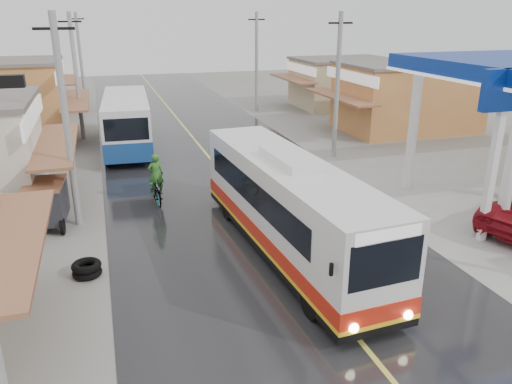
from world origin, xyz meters
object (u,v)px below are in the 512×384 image
coach_bus (288,206)px  tricycle_near (46,202)px  tyre_stack (87,269)px  cyclist (156,186)px  second_bus (127,121)px

coach_bus → tricycle_near: 9.51m
tricycle_near → tyre_stack: 4.87m
coach_bus → tricycle_near: bearing=145.9°
tricycle_near → tyre_stack: tricycle_near is taller
cyclist → tricycle_near: 4.61m
cyclist → tricycle_near: (-4.39, -1.40, 0.29)m
tricycle_near → tyre_stack: size_ratio=2.63×
cyclist → tyre_stack: 6.68m
coach_bus → second_bus: bearing=101.6°
coach_bus → second_bus: 16.61m
coach_bus → tricycle_near: (-8.16, 4.84, -0.68)m
coach_bus → tyre_stack: (-6.71, 0.26, -1.47)m
second_bus → tyre_stack: second_bus is taller
second_bus → cyclist: second_bus is taller
coach_bus → second_bus: coach_bus is taller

